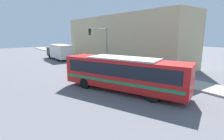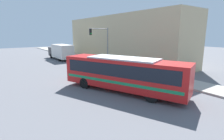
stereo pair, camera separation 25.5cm
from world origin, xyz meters
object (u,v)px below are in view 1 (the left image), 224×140
delivery_truck (59,51)px  pedestrian_near_corner (131,63)px  city_bus (123,72)px  fire_hydrant (147,72)px  parking_meter (123,62)px  traffic_light_pole (101,40)px

delivery_truck → pedestrian_near_corner: (4.53, -15.79, -0.59)m
city_bus → fire_hydrant: size_ratio=15.07×
fire_hydrant → parking_meter: bearing=90.0°
delivery_truck → traffic_light_pole: size_ratio=1.44×
city_bus → delivery_truck: city_bus is taller
delivery_truck → fire_hydrant: (3.41, -19.74, -1.07)m
delivery_truck → traffic_light_pole: traffic_light_pole is taller
pedestrian_near_corner → delivery_truck: bearing=106.0°
delivery_truck → traffic_light_pole: bearing=-77.4°
city_bus → fire_hydrant: 6.56m
fire_hydrant → parking_meter: parking_meter is taller
city_bus → delivery_truck: (2.50, 22.31, -0.15)m
delivery_truck → traffic_light_pole: 11.73m
delivery_truck → pedestrian_near_corner: size_ratio=4.94×
fire_hydrant → parking_meter: 4.44m
fire_hydrant → pedestrian_near_corner: bearing=74.2°
traffic_light_pole → pedestrian_near_corner: 5.89m
city_bus → parking_meter: size_ratio=8.26×
city_bus → traffic_light_pole: size_ratio=1.98×
fire_hydrant → delivery_truck: bearing=99.8°
city_bus → pedestrian_near_corner: city_bus is taller
delivery_truck → pedestrian_near_corner: delivery_truck is taller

